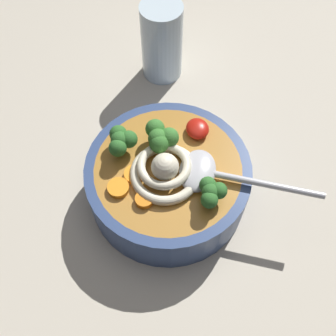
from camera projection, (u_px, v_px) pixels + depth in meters
table_slab at (160, 183)px, 59.17cm from camera, size 91.06×91.06×3.87cm
soup_bowl at (168, 181)px, 53.18cm from camera, size 20.77×20.77×6.72cm
noodle_pile at (167, 169)px, 48.92cm from camera, size 9.36×9.17×3.76cm
soup_spoon at (209, 173)px, 49.12cm from camera, size 10.68×16.92×1.60cm
chili_sauce_dollop at (197, 129)px, 52.57cm from camera, size 3.26×2.93×1.47cm
broccoli_floret_front at (211, 192)px, 46.51cm from camera, size 3.90×3.36×3.08cm
broccoli_floret_far at (121, 141)px, 49.91cm from camera, size 4.31×3.70×3.40cm
broccoli_floret_left at (160, 136)px, 50.02cm from camera, size 4.74×4.08×3.75cm
carrot_slice_beside_noodles at (135, 174)px, 49.67cm from camera, size 2.57×2.57×0.48cm
carrot_slice_beside_chili at (118, 188)px, 48.58cm from camera, size 2.59×2.59×0.69cm
carrot_slice_extra_b at (144, 200)px, 47.73cm from camera, size 2.16×2.16×0.79cm
drinking_glass at (162, 42)px, 62.56cm from camera, size 6.35×6.35×12.44cm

